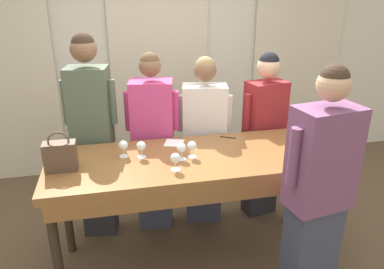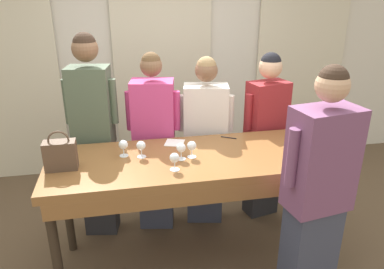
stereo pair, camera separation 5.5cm
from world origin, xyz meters
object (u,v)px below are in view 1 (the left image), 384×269
Objects in this scene: wine_glass_center_right at (175,159)px; host_pouring at (317,197)px; guest_pink_top at (153,143)px; guest_olive_jacket at (93,136)px; wine_bottle at (311,127)px; wine_glass_front_mid at (315,141)px; wine_glass_center_mid at (181,148)px; wine_glass_center_left at (141,147)px; wine_glass_front_right at (192,146)px; tasting_bar at (195,168)px; guest_cream_sweater at (204,141)px; handbag at (60,156)px; guest_striped_shirt at (264,134)px; wine_glass_front_left at (123,146)px.

wine_glass_center_right is 0.07× the size of host_pouring.
guest_pink_top is 1.57m from host_pouring.
wine_bottle is at bearing -15.39° from guest_olive_jacket.
guest_olive_jacket is (-1.75, 0.70, -0.09)m from wine_glass_front_mid.
guest_pink_top reaches higher than wine_glass_center_mid.
wine_bottle is 2.48× the size of wine_glass_center_mid.
wine_glass_center_left is at bearing 161.35° from wine_glass_center_mid.
wine_glass_center_mid is at bearing -18.65° from wine_glass_center_left.
wine_glass_center_left is at bearing 168.54° from wine_glass_front_right.
tasting_bar is 0.65m from guest_cream_sweater.
tasting_bar is 7.61× the size of handbag.
handbag is 0.98m from guest_pink_top.
guest_pink_top is at bearing 180.00° from guest_striped_shirt.
host_pouring is (0.80, -0.63, -0.15)m from wine_glass_center_mid.
guest_striped_shirt is (1.09, -0.00, 0.01)m from guest_pink_top.
wine_glass_front_right reaches higher than tasting_bar.
guest_cream_sweater is at bearing 180.00° from guest_striped_shirt.
wine_bottle is 2.48× the size of wine_glass_front_mid.
tasting_bar is at bearing 7.79° from wine_glass_center_mid.
wine_glass_center_mid is at bearing -76.53° from guest_pink_top.
host_pouring reaches higher than wine_bottle.
wine_glass_center_left is 0.85m from guest_cream_sweater.
guest_pink_top is at bearing 150.04° from wine_glass_front_mid.
guest_pink_top reaches higher than guest_striped_shirt.
wine_glass_front_mid is 1.42m from guest_pink_top.
guest_pink_top is (0.73, 0.62, -0.23)m from handbag.
wine_bottle is at bearing -67.98° from guest_striped_shirt.
wine_glass_front_right is 0.69m from guest_cream_sweater.
handbag is 0.18× the size of guest_cream_sweater.
wine_glass_center_right reaches higher than tasting_bar.
guest_striped_shirt is at bearing 36.36° from tasting_bar.
tasting_bar is 1.20× the size of guest_olive_jacket.
guest_olive_jacket is at bearing 141.88° from wine_glass_front_right.
wine_glass_center_mid is 0.75m from guest_cream_sweater.
wine_bottle is at bearing -0.77° from wine_glass_front_left.
wine_glass_front_mid is at bearing -79.44° from guest_striped_shirt.
guest_olive_jacket is 1.94m from host_pouring.
wine_glass_center_right is 1.00m from guest_olive_jacket.
guest_striped_shirt is (0.85, 0.60, -0.20)m from wine_glass_front_right.
wine_bottle is at bearing 13.42° from wine_glass_center_right.
wine_glass_front_left is at bearing 171.59° from wine_glass_front_mid.
guest_olive_jacket is (-0.25, 0.48, -0.09)m from wine_glass_front_left.
wine_glass_front_right is 0.08× the size of guest_pink_top.
guest_pink_top reaches higher than wine_glass_front_mid.
wine_glass_front_left is 1.00× the size of wine_glass_front_mid.
wine_glass_front_mid is at bearing -109.71° from wine_bottle.
tasting_bar is at bearing 0.42° from handbag.
wine_glass_center_right is at bearing -141.99° from guest_striped_shirt.
wine_glass_center_left is at bearing 129.69° from wine_glass_center_right.
guest_cream_sweater is at bearing 26.97° from handbag.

